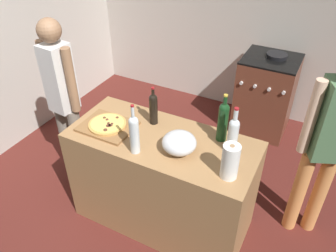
{
  "coord_description": "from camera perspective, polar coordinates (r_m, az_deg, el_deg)",
  "views": [
    {
      "loc": [
        1.1,
        -1.05,
        2.4
      ],
      "look_at": [
        0.16,
        0.76,
        0.93
      ],
      "focal_mm": 36.01,
      "sensor_mm": 36.0,
      "label": 1
    }
  ],
  "objects": [
    {
      "name": "ground_plane",
      "position": [
        3.59,
        2.23,
        -6.44
      ],
      "size": [
        4.22,
        3.35,
        0.02
      ],
      "primitive_type": "cube",
      "color": "#511E19"
    },
    {
      "name": "kitchen_wall_rear",
      "position": [
        4.15,
        11.72,
        19.69
      ],
      "size": [
        4.22,
        0.1,
        2.6
      ],
      "primitive_type": "cube",
      "color": "#BCB7AD",
      "rests_on": "ground_plane"
    },
    {
      "name": "kitchen_wall_left",
      "position": [
        3.98,
        -23.41,
        16.94
      ],
      "size": [
        0.1,
        3.35,
        2.6
      ],
      "primitive_type": "cube",
      "color": "#BCB7AD",
      "rests_on": "ground_plane"
    },
    {
      "name": "counter",
      "position": [
        2.76,
        -0.97,
        -9.38
      ],
      "size": [
        1.42,
        0.63,
        0.88
      ],
      "primitive_type": "cube",
      "color": "#9E7247",
      "rests_on": "ground_plane"
    },
    {
      "name": "cutting_board",
      "position": [
        2.62,
        -10.18,
        -0.05
      ],
      "size": [
        0.4,
        0.32,
        0.02
      ],
      "primitive_type": "cube",
      "color": "olive",
      "rests_on": "counter"
    },
    {
      "name": "pizza",
      "position": [
        2.61,
        -10.22,
        0.32
      ],
      "size": [
        0.29,
        0.29,
        0.03
      ],
      "color": "tan",
      "rests_on": "cutting_board"
    },
    {
      "name": "mixing_bowl",
      "position": [
        2.31,
        1.91,
        -2.86
      ],
      "size": [
        0.24,
        0.24,
        0.15
      ],
      "color": "#B2B2B7",
      "rests_on": "counter"
    },
    {
      "name": "paper_towel_roll",
      "position": [
        2.13,
        10.48,
        -5.92
      ],
      "size": [
        0.11,
        0.11,
        0.25
      ],
      "color": "white",
      "rests_on": "counter"
    },
    {
      "name": "wine_bottle_dark",
      "position": [
        2.4,
        9.29,
        0.98
      ],
      "size": [
        0.08,
        0.08,
        0.38
      ],
      "color": "#143819",
      "rests_on": "counter"
    },
    {
      "name": "wine_bottle_green",
      "position": [
        2.56,
        -2.49,
        3.14
      ],
      "size": [
        0.07,
        0.07,
        0.31
      ],
      "color": "black",
      "rests_on": "counter"
    },
    {
      "name": "wine_bottle_clear",
      "position": [
        2.31,
        10.97,
        -1.29
      ],
      "size": [
        0.07,
        0.07,
        0.36
      ],
      "color": "silver",
      "rests_on": "counter"
    },
    {
      "name": "wine_bottle_amber",
      "position": [
        2.27,
        -5.74,
        -1.18
      ],
      "size": [
        0.07,
        0.07,
        0.38
      ],
      "color": "silver",
      "rests_on": "counter"
    },
    {
      "name": "stove",
      "position": [
        4.0,
        16.13,
        5.11
      ],
      "size": [
        0.59,
        0.58,
        0.94
      ],
      "color": "brown",
      "rests_on": "ground_plane"
    },
    {
      "name": "person_in_stripes",
      "position": [
        3.06,
        -17.33,
        4.69
      ],
      "size": [
        0.36,
        0.22,
        1.59
      ],
      "color": "slate",
      "rests_on": "ground_plane"
    },
    {
      "name": "person_in_red",
      "position": [
        2.63,
        25.3,
        -2.3
      ],
      "size": [
        0.36,
        0.27,
        1.61
      ],
      "color": "#D88C4C",
      "rests_on": "ground_plane"
    }
  ]
}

